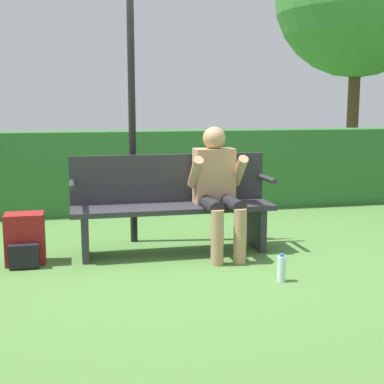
% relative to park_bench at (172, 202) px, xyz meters
% --- Properties ---
extents(ground_plane, '(40.00, 40.00, 0.00)m').
position_rel_park_bench_xyz_m(ground_plane, '(0.00, -0.07, -0.46)').
color(ground_plane, '#4C7A38').
extents(hedge_back, '(12.00, 0.53, 1.03)m').
position_rel_park_bench_xyz_m(hedge_back, '(0.00, 1.99, 0.05)').
color(hedge_back, '#2D662D').
rests_on(hedge_back, ground).
extents(park_bench, '(1.84, 0.45, 0.89)m').
position_rel_park_bench_xyz_m(park_bench, '(0.00, 0.00, 0.00)').
color(park_bench, '#2D2D33').
rests_on(park_bench, ground).
extents(person_seated, '(0.50, 0.66, 1.15)m').
position_rel_park_bench_xyz_m(person_seated, '(0.39, -0.15, 0.17)').
color(person_seated, tan).
rests_on(person_seated, ground).
extents(backpack, '(0.32, 0.33, 0.44)m').
position_rel_park_bench_xyz_m(backpack, '(-1.30, -0.13, -0.25)').
color(backpack, maroon).
rests_on(backpack, ground).
extents(water_bottle, '(0.07, 0.07, 0.22)m').
position_rel_park_bench_xyz_m(water_bottle, '(0.66, -1.05, -0.36)').
color(water_bottle, silver).
rests_on(water_bottle, ground).
extents(signpost, '(0.45, 0.09, 2.76)m').
position_rel_park_bench_xyz_m(signpost, '(-0.31, 0.43, 1.11)').
color(signpost, black).
rests_on(signpost, ground).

